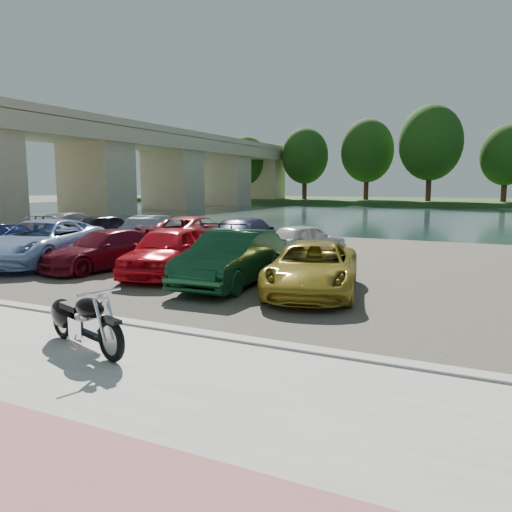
{
  "coord_description": "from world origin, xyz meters",
  "views": [
    {
      "loc": [
        5.6,
        -5.39,
        2.77
      ],
      "look_at": [
        0.51,
        5.07,
        1.1
      ],
      "focal_mm": 35.0,
      "sensor_mm": 36.0,
      "label": 1
    }
  ],
  "objects": [
    {
      "name": "car_12",
      "position": [
        -0.98,
        12.38,
        0.68
      ],
      "size": [
        2.75,
        4.02,
        1.27
      ],
      "primitive_type": "imported",
      "rotation": [
        0.0,
        0.0,
        2.77
      ],
      "color": "silver",
      "rests_on": "parking_lot"
    },
    {
      "name": "kerb",
      "position": [
        0.0,
        2.0,
        0.07
      ],
      "size": [
        60.0,
        0.3,
        0.14
      ],
      "primitive_type": "cube",
      "color": "#9E9C94",
      "rests_on": "ground"
    },
    {
      "name": "car_3",
      "position": [
        -5.88,
        6.91,
        0.67
      ],
      "size": [
        2.56,
        4.6,
        1.26
      ],
      "primitive_type": "imported",
      "rotation": [
        0.0,
        0.0,
        -0.19
      ],
      "color": "maroon",
      "rests_on": "parking_lot"
    },
    {
      "name": "car_8",
      "position": [
        -10.99,
        12.77,
        0.72
      ],
      "size": [
        2.8,
        4.31,
        1.37
      ],
      "primitive_type": "imported",
      "rotation": [
        0.0,
        0.0,
        2.82
      ],
      "color": "black",
      "rests_on": "parking_lot"
    },
    {
      "name": "far_trees",
      "position": [
        4.36,
        65.79,
        7.49
      ],
      "size": [
        70.25,
        10.68,
        12.52
      ],
      "color": "#3D2016",
      "rests_on": "far_bank"
    },
    {
      "name": "car_4",
      "position": [
        -3.36,
        6.91,
        0.78
      ],
      "size": [
        2.75,
        4.66,
        1.49
      ],
      "primitive_type": "imported",
      "rotation": [
        0.0,
        0.0,
        0.24
      ],
      "color": "red",
      "rests_on": "parking_lot"
    },
    {
      "name": "motorcycle",
      "position": [
        -0.54,
        0.53,
        0.56
      ],
      "size": [
        2.26,
        1.04,
        1.05
      ],
      "rotation": [
        0.0,
        0.0,
        -0.32
      ],
      "color": "black",
      "rests_on": "promenade"
    },
    {
      "name": "ground",
      "position": [
        0.0,
        0.0,
        0.0
      ],
      "size": [
        200.0,
        200.0,
        0.0
      ],
      "primitive_type": "plane",
      "color": "#595447",
      "rests_on": "ground"
    },
    {
      "name": "car_7",
      "position": [
        -13.49,
        12.85,
        0.74
      ],
      "size": [
        2.64,
        5.03,
        1.39
      ],
      "primitive_type": "imported",
      "rotation": [
        0.0,
        0.0,
        3.29
      ],
      "color": "gray",
      "rests_on": "parking_lot"
    },
    {
      "name": "car_10",
      "position": [
        -5.86,
        12.16,
        0.76
      ],
      "size": [
        3.05,
        5.47,
        1.45
      ],
      "primitive_type": "imported",
      "rotation": [
        0.0,
        0.0,
        3.27
      ],
      "color": "maroon",
      "rests_on": "parking_lot"
    },
    {
      "name": "promenade",
      "position": [
        0.0,
        -1.0,
        0.05
      ],
      "size": [
        60.0,
        6.0,
        0.1
      ],
      "primitive_type": "cube",
      "color": "#9E9C94",
      "rests_on": "ground"
    },
    {
      "name": "parking_lot",
      "position": [
        0.0,
        11.0,
        0.02
      ],
      "size": [
        60.0,
        18.0,
        0.04
      ],
      "primitive_type": "cube",
      "color": "#3D3931",
      "rests_on": "ground"
    },
    {
      "name": "car_5",
      "position": [
        -0.86,
        6.39,
        0.78
      ],
      "size": [
        1.85,
        4.61,
        1.49
      ],
      "primitive_type": "imported",
      "rotation": [
        0.0,
        0.0,
        0.06
      ],
      "color": "#0F381E",
      "rests_on": "parking_lot"
    },
    {
      "name": "car_11",
      "position": [
        -3.37,
        12.15,
        0.76
      ],
      "size": [
        2.71,
        5.23,
        1.45
      ],
      "primitive_type": "imported",
      "rotation": [
        0.0,
        0.0,
        3.28
      ],
      "color": "navy",
      "rests_on": "parking_lot"
    },
    {
      "name": "far_bank",
      "position": [
        0.0,
        72.0,
        0.3
      ],
      "size": [
        120.0,
        24.0,
        0.6
      ],
      "primitive_type": "cube",
      "color": "#214619",
      "rests_on": "ground"
    },
    {
      "name": "car_2",
      "position": [
        -8.49,
        6.71,
        0.8
      ],
      "size": [
        3.94,
        5.99,
        1.53
      ],
      "primitive_type": "imported",
      "rotation": [
        0.0,
        0.0,
        0.27
      ],
      "color": "#98B1DE",
      "rests_on": "parking_lot"
    },
    {
      "name": "car_9",
      "position": [
        -8.35,
        12.7,
        0.72
      ],
      "size": [
        2.51,
        4.38,
        1.37
      ],
      "primitive_type": "imported",
      "rotation": [
        0.0,
        0.0,
        3.41
      ],
      "color": "slate",
      "rests_on": "parking_lot"
    },
    {
      "name": "river",
      "position": [
        0.0,
        40.0,
        0.0
      ],
      "size": [
        120.0,
        40.0,
        0.0
      ],
      "primitive_type": "cube",
      "color": "#1A302F",
      "rests_on": "ground"
    },
    {
      "name": "bridge",
      "position": [
        -28.0,
        41.02,
        5.52
      ],
      "size": [
        7.0,
        56.0,
        8.55
      ],
      "color": "tan",
      "rests_on": "ground"
    },
    {
      "name": "car_6",
      "position": [
        1.46,
        6.39,
        0.68
      ],
      "size": [
        3.16,
        4.99,
        1.28
      ],
      "primitive_type": "imported",
      "rotation": [
        0.0,
        0.0,
        0.24
      ],
      "color": "#A18D25",
      "rests_on": "parking_lot"
    }
  ]
}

